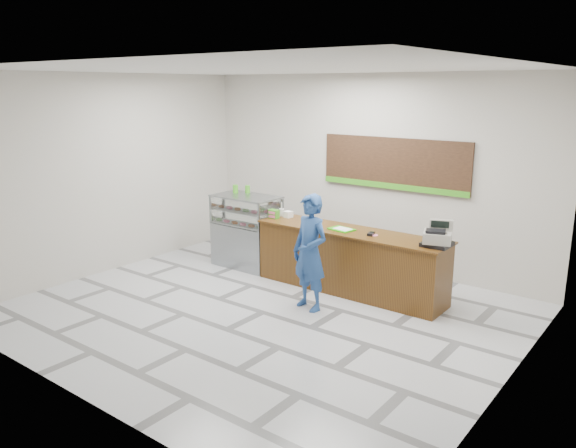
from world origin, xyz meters
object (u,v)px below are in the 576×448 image
Objects in this scene: cash_register at (438,237)px; sales_counter at (350,261)px; customer at (310,253)px; display_case at (247,231)px; serving_tray at (342,229)px.

sales_counter is at bearing 160.24° from cash_register.
customer is (-0.09, -0.98, 0.36)m from sales_counter.
sales_counter is 2.45× the size of display_case.
customer reaches higher than sales_counter.
cash_register reaches higher than sales_counter.
display_case is 2.13m from serving_tray.
sales_counter is 1.86× the size of customer.
display_case is at bearing 160.55° from cash_register.
display_case is at bearing -171.96° from serving_tray.
cash_register is (3.68, -0.01, 0.49)m from display_case.
sales_counter is at bearing 0.01° from display_case.
cash_register is 0.29× the size of customer.
serving_tray is 0.24× the size of customer.
customer is at bearing -95.48° from sales_counter.
sales_counter is at bearing 96.33° from customer.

